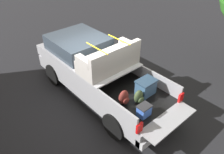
% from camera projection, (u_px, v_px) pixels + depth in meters
% --- Properties ---
extents(ground_plane, '(40.00, 40.00, 0.00)m').
position_uv_depth(ground_plane, '(101.00, 95.00, 8.09)').
color(ground_plane, black).
extents(pickup_truck, '(6.05, 2.06, 2.23)m').
position_uv_depth(pickup_truck, '(94.00, 68.00, 7.76)').
color(pickup_truck, gray).
rests_on(pickup_truck, ground_plane).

